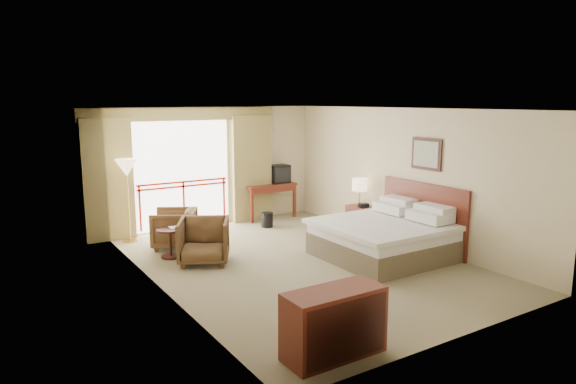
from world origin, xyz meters
TOP-DOWN VIEW (x-y plane):
  - floor at (0.00, 0.00)m, footprint 7.00×7.00m
  - ceiling at (0.00, 0.00)m, footprint 7.00×7.00m
  - wall_back at (0.00, 3.50)m, footprint 5.00×0.00m
  - wall_front at (0.00, -3.50)m, footprint 5.00×0.00m
  - wall_left at (-2.50, 0.00)m, footprint 0.00×7.00m
  - wall_right at (2.50, 0.00)m, footprint 0.00×7.00m
  - balcony_door at (-0.80, 3.48)m, footprint 2.40×0.00m
  - balcony_railing at (-0.80, 3.46)m, footprint 2.09×0.03m
  - curtain_left at (-2.45, 3.35)m, footprint 1.00×0.26m
  - curtain_right at (0.85, 3.35)m, footprint 1.00×0.26m
  - valance at (-0.80, 3.38)m, footprint 4.40×0.22m
  - hvac_vent at (1.30, 3.47)m, footprint 0.50×0.04m
  - bed at (1.50, -0.60)m, footprint 2.13×2.06m
  - headboard at (2.46, -0.60)m, footprint 0.06×2.10m
  - framed_art at (2.47, -0.60)m, footprint 0.04×0.72m
  - nightstand at (2.20, 0.92)m, footprint 0.44×0.52m
  - table_lamp at (2.20, 0.97)m, footprint 0.32×0.32m
  - phone at (2.15, 0.77)m, footprint 0.22×0.19m
  - desk at (1.31, 3.38)m, footprint 1.30×0.63m
  - tv at (1.61, 3.32)m, footprint 0.49×0.39m
  - coffee_maker at (0.96, 3.33)m, footprint 0.13×0.13m
  - cup at (1.11, 3.28)m, footprint 0.08×0.08m
  - wastebasket at (0.81, 2.52)m, footprint 0.34×0.34m
  - armchair_far at (-1.53, 2.09)m, footprint 1.12×1.11m
  - armchair_near at (-1.43, 0.87)m, footprint 1.17×1.18m
  - side_table at (-1.83, 1.49)m, footprint 0.50×0.50m
  - book at (-1.83, 1.49)m, footprint 0.15×0.20m
  - floor_lamp at (-2.15, 2.98)m, footprint 0.43×0.43m
  - dresser at (-1.54, -3.04)m, footprint 1.17×0.50m

SIDE VIEW (x-z plane):
  - floor at x=0.00m, z-range 0.00..0.00m
  - armchair_far at x=-1.53m, z-range -0.38..0.38m
  - armchair_near at x=-1.43m, z-range -0.40..0.40m
  - wastebasket at x=0.81m, z-range 0.00..0.33m
  - nightstand at x=2.20m, z-range 0.00..0.62m
  - side_table at x=-1.83m, z-range 0.10..0.64m
  - bed at x=1.50m, z-range -0.11..0.86m
  - dresser at x=-1.54m, z-range 0.00..0.78m
  - book at x=-1.83m, z-range 0.54..0.55m
  - headboard at x=2.46m, z-range 0.00..1.30m
  - desk at x=1.31m, z-range 0.24..1.08m
  - phone at x=2.15m, z-range 0.62..0.70m
  - balcony_railing at x=-0.80m, z-range 0.30..1.32m
  - cup at x=1.11m, z-range 0.84..0.95m
  - coffee_maker at x=0.96m, z-range 0.84..1.10m
  - table_lamp at x=2.20m, z-range 0.78..1.34m
  - tv at x=1.61m, z-range 0.84..1.29m
  - balcony_door at x=-0.80m, z-range 0.00..2.40m
  - curtain_left at x=-2.45m, z-range 0.00..2.50m
  - curtain_right at x=0.85m, z-range 0.00..2.50m
  - wall_left at x=-2.50m, z-range -2.15..4.85m
  - wall_right at x=2.50m, z-range -2.15..4.85m
  - wall_back at x=0.00m, z-range -1.15..3.85m
  - wall_front at x=0.00m, z-range -1.15..3.85m
  - floor_lamp at x=-2.15m, z-range 0.61..2.30m
  - framed_art at x=2.47m, z-range 1.55..2.15m
  - hvac_vent at x=1.30m, z-range 2.10..2.60m
  - valance at x=-0.80m, z-range 2.41..2.69m
  - ceiling at x=0.00m, z-range 2.70..2.70m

